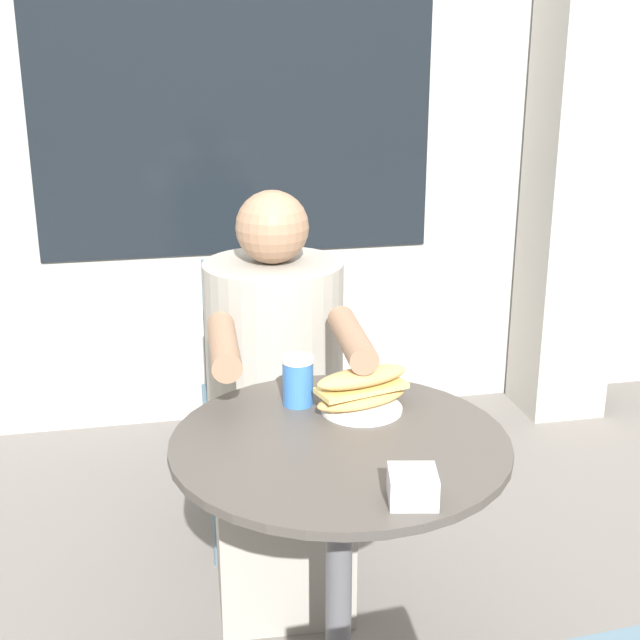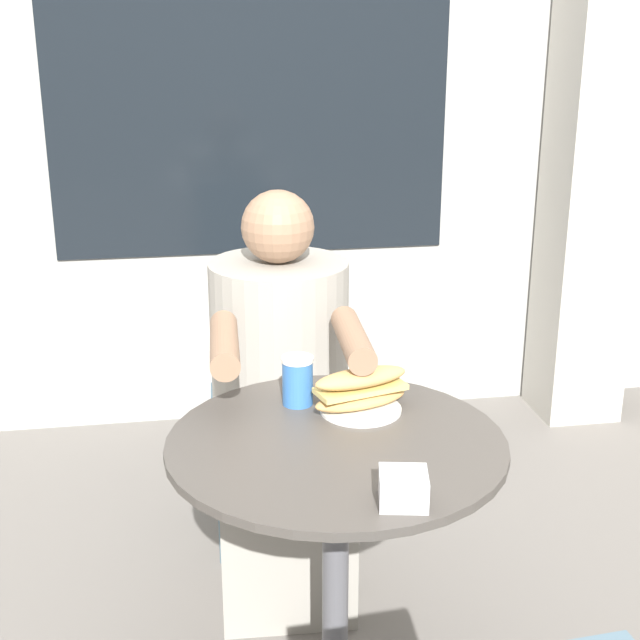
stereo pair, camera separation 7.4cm
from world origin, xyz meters
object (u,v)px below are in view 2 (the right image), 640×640
Objects in this scene: diner_chair at (270,371)px; seated_diner at (282,426)px; sandwich_on_plate at (361,392)px; cafe_table at (336,518)px; drink_cup at (298,380)px.

diner_chair is 0.75× the size of seated_diner.
diner_chair is 0.35m from seated_diner.
seated_diner reaches higher than sandwich_on_plate.
seated_diner is (-0.05, 0.57, -0.04)m from cafe_table.
cafe_table is 0.29m from sandwich_on_plate.
cafe_table is at bearing 97.91° from seated_diner.
diner_chair is at bearing 92.71° from cafe_table.
cafe_table is 0.63× the size of seated_diner.
drink_cup is (-0.00, -0.37, 0.29)m from seated_diner.
drink_cup reaches higher than cafe_table.
seated_diner is at bearing 107.08° from sandwich_on_plate.
drink_cup is at bearing 105.28° from cafe_table.
diner_chair is at bearing -88.21° from seated_diner.
sandwich_on_plate is at bearing 101.99° from diner_chair.
drink_cup is at bearing 155.23° from sandwich_on_plate.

